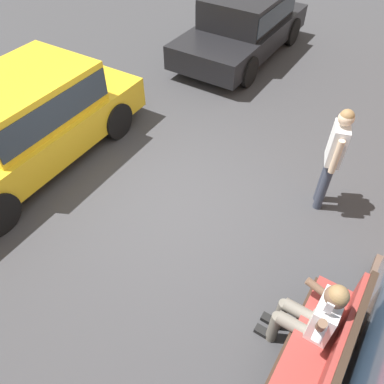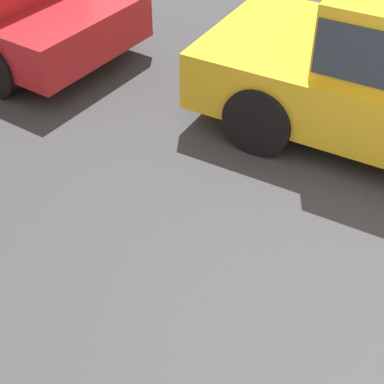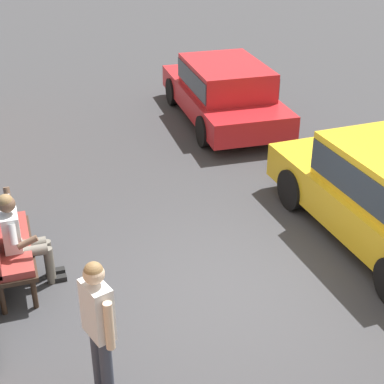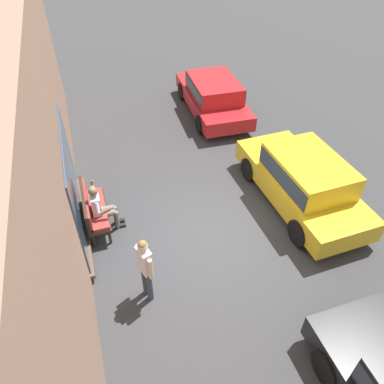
# 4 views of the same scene
# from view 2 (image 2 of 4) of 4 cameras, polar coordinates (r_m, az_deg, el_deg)

# --- Properties ---
(ground_plane) EXTENTS (60.00, 60.00, 0.00)m
(ground_plane) POSITION_cam_2_polar(r_m,az_deg,el_deg) (4.24, 17.97, -15.08)
(ground_plane) COLOR #38383A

